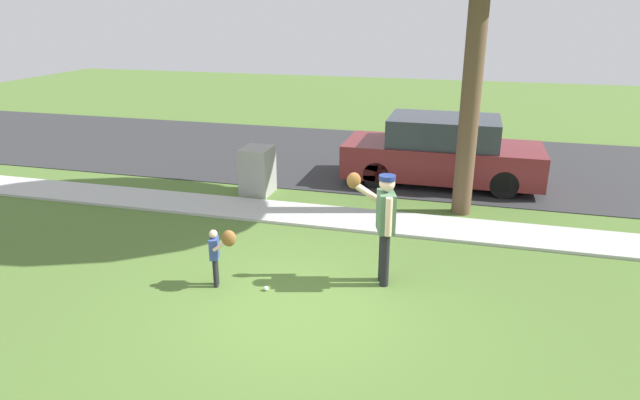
{
  "coord_description": "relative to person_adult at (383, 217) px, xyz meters",
  "views": [
    {
      "loc": [
        2.12,
        -6.73,
        4.15
      ],
      "look_at": [
        -0.2,
        1.91,
        1.0
      ],
      "focal_mm": 30.98,
      "sensor_mm": 36.0,
      "label": 1
    }
  ],
  "objects": [
    {
      "name": "sidewalk_strip",
      "position": [
        -1.01,
        2.5,
        -1.08
      ],
      "size": [
        36.0,
        1.2,
        0.06
      ],
      "primitive_type": "cube",
      "color": "#B2B2AD",
      "rests_on": "ground"
    },
    {
      "name": "ground_plane",
      "position": [
        -1.01,
        2.4,
        -1.11
      ],
      "size": [
        48.0,
        48.0,
        0.0
      ],
      "primitive_type": "plane",
      "color": "#4C6B2D"
    },
    {
      "name": "utility_cabinet",
      "position": [
        -3.48,
        3.66,
        -0.56
      ],
      "size": [
        0.66,
        0.78,
        1.09
      ],
      "primitive_type": "cube",
      "color": "gray",
      "rests_on": "ground"
    },
    {
      "name": "person_adult",
      "position": [
        0.0,
        0.0,
        0.0
      ],
      "size": [
        0.83,
        0.61,
        1.78
      ],
      "rotation": [
        0.0,
        0.0,
        -2.84
      ],
      "color": "black",
      "rests_on": "ground"
    },
    {
      "name": "person_child",
      "position": [
        -2.38,
        -0.8,
        -0.46
      ],
      "size": [
        0.5,
        0.32,
        0.99
      ],
      "rotation": [
        0.0,
        0.0,
        0.3
      ],
      "color": "black",
      "rests_on": "ground"
    },
    {
      "name": "parked_suv_maroon",
      "position": [
        0.59,
        5.58,
        -0.32
      ],
      "size": [
        4.7,
        1.9,
        1.63
      ],
      "rotation": [
        0.0,
        0.0,
        3.14
      ],
      "color": "maroon",
      "rests_on": "road_surface"
    },
    {
      "name": "baseball",
      "position": [
        -1.66,
        -0.74,
        -1.07
      ],
      "size": [
        0.07,
        0.07,
        0.07
      ],
      "primitive_type": "sphere",
      "color": "white",
      "rests_on": "ground"
    },
    {
      "name": "road_surface",
      "position": [
        -1.01,
        7.5,
        -1.1
      ],
      "size": [
        36.0,
        6.8,
        0.02
      ],
      "primitive_type": "cube",
      "color": "#2D2D30",
      "rests_on": "ground"
    }
  ]
}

